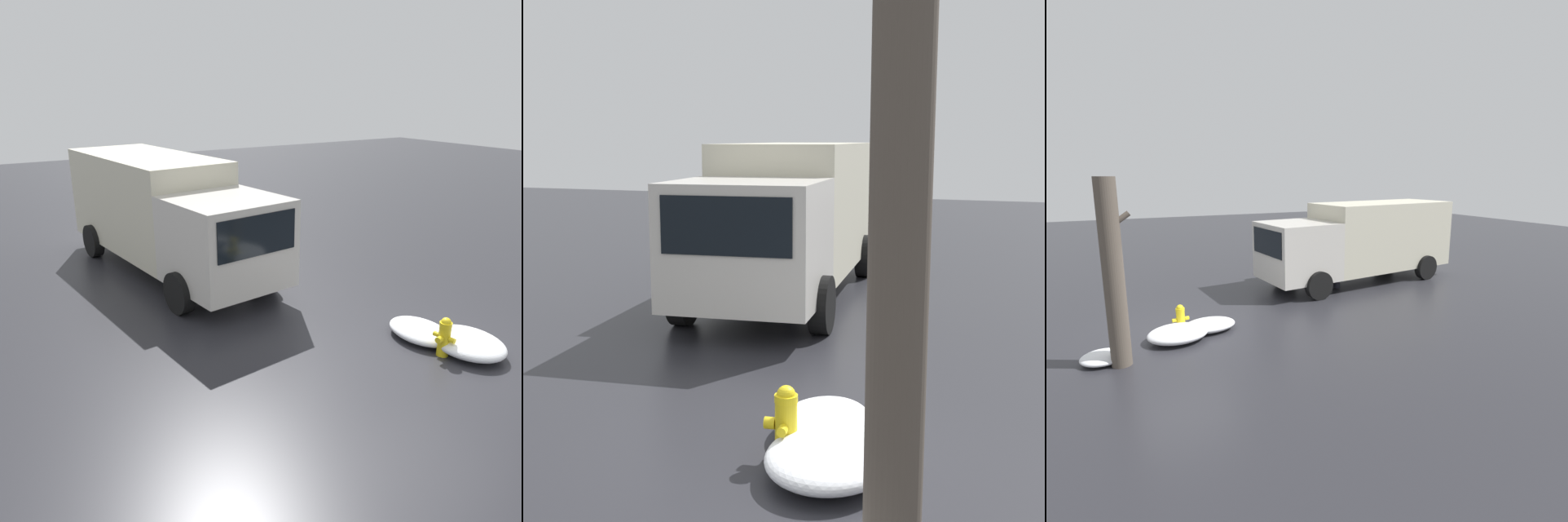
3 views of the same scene
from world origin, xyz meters
The scene contains 8 objects.
ground_plane centered at (0.00, 0.00, 0.00)m, with size 60.00×60.00×0.00m, color #28282D.
fire_hydrant centered at (0.00, 0.01, 0.37)m, with size 0.41×0.32×0.72m.
tree_trunk centered at (-1.37, -1.28, 1.91)m, with size 0.61×0.40×3.80m.
delivery_truck centered at (6.81, 2.44, 1.56)m, with size 7.50×3.17×2.85m.
pedestrian centered at (5.51, 1.96, 0.93)m, with size 0.37×0.37×1.71m.
snow_pile_by_hydrant centered at (0.66, -0.15, 0.15)m, with size 1.29×0.92×0.29m.
snow_pile_curbside centered at (-0.14, -0.47, 0.17)m, with size 1.38×1.15×0.35m.
snow_pile_by_tree centered at (-1.72, -0.98, 0.11)m, with size 0.88×0.82×0.22m.
Camera 3 is at (-1.27, -9.90, 3.81)m, focal length 28.00 mm.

